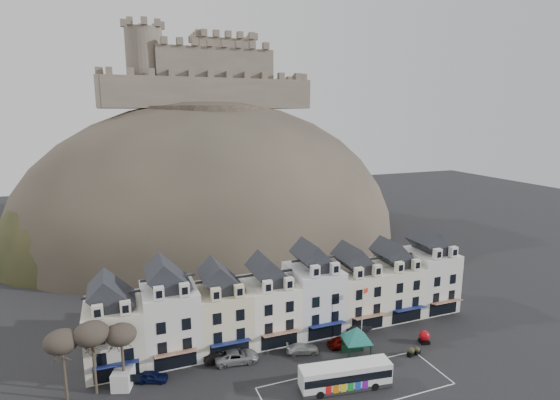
# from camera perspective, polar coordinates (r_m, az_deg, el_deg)

# --- Properties ---
(ground) EXTENTS (300.00, 300.00, 0.00)m
(ground) POSITION_cam_1_polar(r_m,az_deg,el_deg) (53.84, 8.63, -24.01)
(ground) COLOR black
(ground) RESTS_ON ground
(coach_bay_markings) EXTENTS (22.00, 7.50, 0.01)m
(coach_bay_markings) POSITION_cam_1_polar(r_m,az_deg,el_deg) (55.57, 9.89, -22.80)
(coach_bay_markings) COLOR silver
(coach_bay_markings) RESTS_ON ground
(townhouse_terrace) EXTENTS (54.40, 9.35, 11.80)m
(townhouse_terrace) POSITION_cam_1_polar(r_m,az_deg,el_deg) (63.77, 1.67, -12.46)
(townhouse_terrace) COLOR beige
(townhouse_terrace) RESTS_ON ground
(castle_hill) EXTENTS (100.00, 76.00, 68.00)m
(castle_hill) POSITION_cam_1_polar(r_m,az_deg,el_deg) (113.68, -8.15, -4.54)
(castle_hill) COLOR #322F27
(castle_hill) RESTS_ON ground
(castle) EXTENTS (50.20, 22.20, 22.00)m
(castle) POSITION_cam_1_polar(r_m,az_deg,el_deg) (116.41, -9.90, 15.72)
(castle) COLOR #5E5648
(castle) RESTS_ON ground
(tree_left_far) EXTENTS (3.61, 3.61, 8.24)m
(tree_left_far) POSITION_cam_1_polar(r_m,az_deg,el_deg) (54.46, -26.66, -16.27)
(tree_left_far) COLOR #31271F
(tree_left_far) RESTS_ON ground
(tree_left_mid) EXTENTS (3.78, 3.78, 8.64)m
(tree_left_mid) POSITION_cam_1_polar(r_m,az_deg,el_deg) (54.02, -23.41, -15.80)
(tree_left_mid) COLOR #31271F
(tree_left_mid) RESTS_ON ground
(tree_left_near) EXTENTS (3.43, 3.43, 7.84)m
(tree_left_near) POSITION_cam_1_polar(r_m,az_deg,el_deg) (54.21, -20.06, -16.25)
(tree_left_near) COLOR #31271F
(tree_left_near) RESTS_ON ground
(bus) EXTENTS (10.84, 3.87, 2.99)m
(bus) POSITION_cam_1_polar(r_m,az_deg,el_deg) (54.14, 8.53, -21.67)
(bus) COLOR #262628
(bus) RESTS_ON ground
(bus_shelter) EXTENTS (6.74, 6.74, 4.35)m
(bus_shelter) POSITION_cam_1_polar(r_m,az_deg,el_deg) (58.90, 9.99, -16.85)
(bus_shelter) COLOR black
(bus_shelter) RESTS_ON ground
(red_buoy) EXTENTS (1.45, 1.45, 1.80)m
(red_buoy) POSITION_cam_1_polar(r_m,az_deg,el_deg) (65.61, 18.33, -16.60)
(red_buoy) COLOR black
(red_buoy) RESTS_ON ground
(flagpole) EXTENTS (1.05, 0.46, 7.72)m
(flagpole) POSITION_cam_1_polar(r_m,az_deg,el_deg) (62.69, 10.75, -14.00)
(flagpole) COLOR silver
(flagpole) RESTS_ON ground
(white_van) EXTENTS (3.37, 5.08, 2.14)m
(white_van) POSITION_cam_1_polar(r_m,az_deg,el_deg) (57.91, -19.53, -20.54)
(white_van) COLOR silver
(white_van) RESTS_ON ground
(planter_west) EXTENTS (1.26, 0.91, 1.14)m
(planter_west) POSITION_cam_1_polar(r_m,az_deg,el_deg) (62.35, 16.76, -18.45)
(planter_west) COLOR black
(planter_west) RESTS_ON ground
(planter_east) EXTENTS (1.06, 0.78, 0.95)m
(planter_east) POSITION_cam_1_polar(r_m,az_deg,el_deg) (63.00, 17.48, -18.26)
(planter_east) COLOR black
(planter_east) RESTS_ON ground
(car_navy) EXTENTS (4.05, 2.71, 1.28)m
(car_navy) POSITION_cam_1_polar(r_m,az_deg,el_deg) (57.24, -16.42, -21.25)
(car_navy) COLOR #0A1036
(car_navy) RESTS_ON ground
(car_black) EXTENTS (4.42, 2.04, 1.40)m
(car_black) POSITION_cam_1_polar(r_m,az_deg,el_deg) (59.38, -7.84, -19.50)
(car_black) COLOR black
(car_black) RESTS_ON ground
(car_silver) EXTENTS (5.76, 3.21, 1.55)m
(car_silver) POSITION_cam_1_polar(r_m,az_deg,el_deg) (58.85, -5.70, -19.67)
(car_silver) COLOR gray
(car_silver) RESTS_ON ground
(car_white) EXTENTS (4.59, 2.77, 1.25)m
(car_white) POSITION_cam_1_polar(r_m,az_deg,el_deg) (60.59, 2.95, -18.80)
(car_white) COLOR silver
(car_white) RESTS_ON ground
(car_maroon) EXTENTS (4.31, 1.90, 1.44)m
(car_maroon) POSITION_cam_1_polar(r_m,az_deg,el_deg) (62.46, 8.19, -17.82)
(car_maroon) COLOR #520804
(car_maroon) RESTS_ON ground
(car_charcoal) EXTENTS (4.30, 2.40, 1.34)m
(car_charcoal) POSITION_cam_1_polar(r_m,az_deg,el_deg) (66.20, 10.27, -16.15)
(car_charcoal) COLOR black
(car_charcoal) RESTS_ON ground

